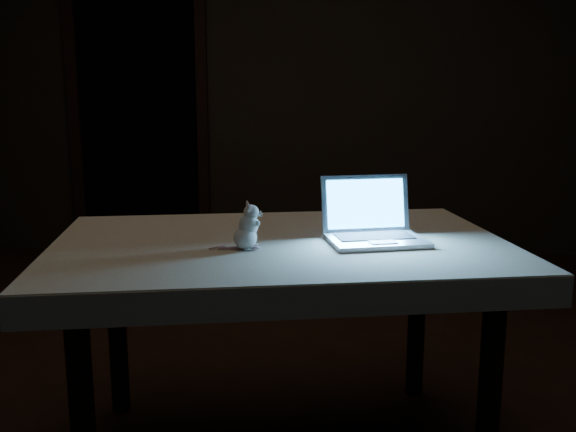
# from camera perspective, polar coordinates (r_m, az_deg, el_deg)

# --- Properties ---
(floor) EXTENTS (5.00, 5.00, 0.00)m
(floor) POSITION_cam_1_polar(r_m,az_deg,el_deg) (2.69, -3.35, -16.37)
(floor) COLOR black
(floor) RESTS_ON ground
(back_wall) EXTENTS (4.50, 0.04, 2.60)m
(back_wall) POSITION_cam_1_polar(r_m,az_deg,el_deg) (4.87, -0.41, 11.86)
(back_wall) COLOR black
(back_wall) RESTS_ON ground
(doorway) EXTENTS (1.06, 0.36, 2.13)m
(doorway) POSITION_cam_1_polar(r_m,az_deg,el_deg) (5.06, -13.10, 8.89)
(doorway) COLOR black
(doorway) RESTS_ON back_wall
(table) EXTENTS (1.52, 1.11, 0.74)m
(table) POSITION_cam_1_polar(r_m,az_deg,el_deg) (2.24, -0.66, -11.67)
(table) COLOR black
(table) RESTS_ON floor
(tablecloth) EXTENTS (1.65, 1.26, 0.09)m
(tablecloth) POSITION_cam_1_polar(r_m,az_deg,el_deg) (2.10, -1.38, -3.54)
(tablecloth) COLOR beige
(tablecloth) RESTS_ON table
(laptop) EXTENTS (0.36, 0.33, 0.21)m
(laptop) POSITION_cam_1_polar(r_m,az_deg,el_deg) (2.08, 7.96, 0.39)
(laptop) COLOR silver
(laptop) RESTS_ON tablecloth
(plush_mouse) EXTENTS (0.13, 0.13, 0.15)m
(plush_mouse) POSITION_cam_1_polar(r_m,az_deg,el_deg) (1.99, -3.84, -0.87)
(plush_mouse) COLOR silver
(plush_mouse) RESTS_ON tablecloth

